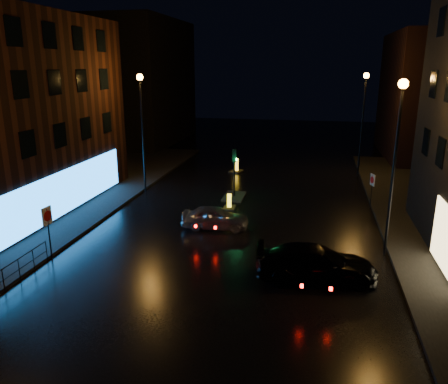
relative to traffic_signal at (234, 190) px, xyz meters
The scene contains 15 objects.
ground 14.06m from the traffic_signal, 85.10° to the right, with size 120.00×120.00×0.00m, color black.
pavement_left 14.14m from the traffic_signal, 154.89° to the right, with size 12.00×44.00×0.15m, color black.
building_far_left 26.50m from the traffic_signal, 125.18° to the left, with size 8.00×16.00×14.00m, color black.
building_far_right 24.83m from the traffic_signal, 48.01° to the left, with size 8.00×14.00×12.00m, color black.
street_lamp_lfar 8.32m from the traffic_signal, behind, with size 0.44×0.44×8.37m.
street_lamp_rnear 13.06m from the traffic_signal, 41.63° to the right, with size 0.44×0.44×8.37m.
street_lamp_rfar 13.06m from the traffic_signal, 41.63° to the left, with size 0.44×0.44×8.37m.
traffic_signal is the anchor object (origin of this frame).
guard_railing 16.47m from the traffic_signal, 114.39° to the right, with size 0.05×6.04×1.00m.
silver_hatchback 6.18m from the traffic_signal, 89.45° to the right, with size 1.52×3.78×1.29m, color #B6B8BE.
dark_sedan 12.66m from the traffic_signal, 63.23° to the right, with size 2.11×5.18×1.50m, color black.
bollard_near 2.55m from the traffic_signal, 86.59° to the right, with size 0.77×1.13×0.98m.
bollard_far 7.58m from the traffic_signal, 99.17° to the left, with size 1.21×1.54×1.19m.
road_sign_left 13.64m from the traffic_signal, 119.59° to the right, with size 0.12×0.63×2.61m.
road_sign_right 9.19m from the traffic_signal, ahead, with size 0.23×0.53×2.26m.
Camera 1 is at (4.14, -14.89, 8.94)m, focal length 35.00 mm.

